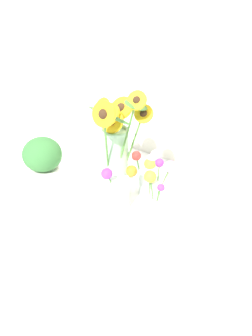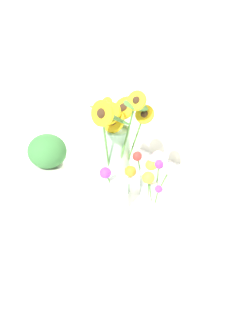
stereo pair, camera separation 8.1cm
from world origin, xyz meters
name	(u,v)px [view 1 (the left image)]	position (x,y,z in m)	size (l,w,h in m)	color
ground_plane	(110,213)	(0.00, 0.00, 0.00)	(6.00, 6.00, 0.00)	white
serving_tray	(126,202)	(0.01, 0.08, 0.01)	(0.42, 0.42, 0.02)	white
mason_jar_sunflowers	(116,150)	(-0.05, 0.10, 0.20)	(0.26, 0.24, 0.42)	#99CC9E
vase_small_center	(120,190)	(0.03, 0.03, 0.10)	(0.09, 0.10, 0.17)	white
vase_bulb_right	(156,187)	(0.13, 0.09, 0.11)	(0.10, 0.10, 0.19)	white
vase_small_back	(148,172)	(0.05, 0.17, 0.11)	(0.08, 0.11, 0.18)	white
potted_plant	(43,159)	(-0.35, 0.01, 0.10)	(0.16, 0.16, 0.19)	beige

